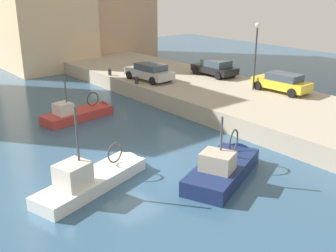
# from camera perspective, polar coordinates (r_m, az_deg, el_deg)

# --- Properties ---
(water_surface) EXTENTS (80.00, 80.00, 0.00)m
(water_surface) POSITION_cam_1_polar(r_m,az_deg,el_deg) (20.63, -5.17, -5.38)
(water_surface) COLOR #335675
(water_surface) RESTS_ON ground
(quay_wall) EXTENTS (9.00, 56.00, 1.20)m
(quay_wall) POSITION_cam_1_polar(r_m,az_deg,el_deg) (28.03, 14.62, 2.14)
(quay_wall) COLOR #ADA08C
(quay_wall) RESTS_ON ground
(fishing_boat_white) EXTENTS (6.71, 3.39, 4.70)m
(fishing_boat_white) POSITION_cam_1_polar(r_m,az_deg,el_deg) (18.76, -9.97, -7.78)
(fishing_boat_white) COLOR white
(fishing_boat_white) RESTS_ON ground
(fishing_boat_navy) EXTENTS (6.16, 4.02, 4.02)m
(fishing_boat_navy) POSITION_cam_1_polar(r_m,az_deg,el_deg) (19.59, 8.01, -6.54)
(fishing_boat_navy) COLOR navy
(fishing_boat_navy) RESTS_ON ground
(fishing_boat_red) EXTENTS (5.73, 2.29, 3.90)m
(fishing_boat_red) POSITION_cam_1_polar(r_m,az_deg,el_deg) (28.14, -12.01, 1.34)
(fishing_boat_red) COLOR #BC3833
(fishing_boat_red) RESTS_ON ground
(parked_car_yellow) EXTENTS (1.96, 4.27, 1.37)m
(parked_car_yellow) POSITION_cam_1_polar(r_m,az_deg,el_deg) (30.45, 15.73, 5.95)
(parked_car_yellow) COLOR gold
(parked_car_yellow) RESTS_ON quay_wall
(parked_car_silver) EXTENTS (2.21, 4.43, 1.37)m
(parked_car_silver) POSITION_cam_1_polar(r_m,az_deg,el_deg) (32.96, -2.62, 7.65)
(parked_car_silver) COLOR #B7B7BC
(parked_car_silver) RESTS_ON quay_wall
(parked_car_black) EXTENTS (2.08, 4.05, 1.36)m
(parked_car_black) POSITION_cam_1_polar(r_m,az_deg,el_deg) (34.92, 6.62, 8.19)
(parked_car_black) COLOR black
(parked_car_black) RESTS_ON quay_wall
(mooring_bollard_south) EXTENTS (0.28, 0.28, 0.55)m
(mooring_bollard_south) POSITION_cam_1_polar(r_m,az_deg,el_deg) (31.95, -4.44, 6.43)
(mooring_bollard_south) COLOR #2D2D33
(mooring_bollard_south) RESTS_ON quay_wall
(mooring_bollard_mid) EXTENTS (0.28, 0.28, 0.55)m
(mooring_bollard_mid) POSITION_cam_1_polar(r_m,az_deg,el_deg) (35.24, -8.20, 7.52)
(mooring_bollard_mid) COLOR #2D2D33
(mooring_bollard_mid) RESTS_ON quay_wall
(quay_streetlamp) EXTENTS (0.36, 0.36, 4.83)m
(quay_streetlamp) POSITION_cam_1_polar(r_m,az_deg,el_deg) (30.18, 12.30, 11.05)
(quay_streetlamp) COLOR #38383D
(quay_streetlamp) RESTS_ON quay_wall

